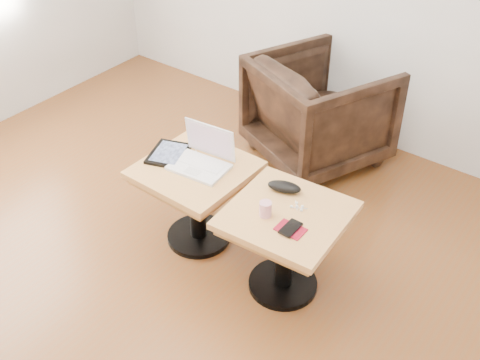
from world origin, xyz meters
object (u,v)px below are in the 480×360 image
Objects in this scene: side_table_left at (196,186)px; armchair at (319,110)px; striped_cup at (266,209)px; laptop at (203,158)px; side_table_right at (286,232)px.

side_table_left is 0.72× the size of armchair.
armchair is at bearing 109.17° from striped_cup.
striped_cup is (0.55, -0.10, 0.17)m from side_table_left.
laptop is 0.41× the size of armchair.
laptop is at bearing 63.81° from side_table_left.
side_table_left is 0.95× the size of side_table_right.
laptop is at bearing 164.48° from striped_cup.
laptop reaches higher than striped_cup.
laptop is 0.55m from striped_cup.
laptop reaches higher than side_table_left.
side_table_right is 0.20m from striped_cup.
laptop is at bearing 170.05° from side_table_right.
side_table_left is 1.19m from armchair.
armchair is (0.08, 1.14, -0.20)m from laptop.
striped_cup reaches higher than side_table_right.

